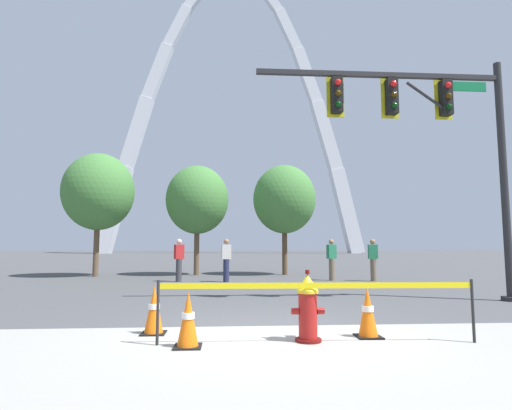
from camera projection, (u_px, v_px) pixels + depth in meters
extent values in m
plane|color=#474749|center=(268.00, 329.00, 6.55)|extent=(240.00, 240.00, 0.00)
cylinder|color=#5E0F0D|center=(308.00, 340.00, 5.66)|extent=(0.36, 0.36, 0.05)
cylinder|color=maroon|center=(308.00, 316.00, 5.70)|extent=(0.26, 0.26, 0.62)
cylinder|color=gold|center=(308.00, 292.00, 5.73)|extent=(0.30, 0.30, 0.04)
cone|color=gold|center=(307.00, 282.00, 5.74)|extent=(0.30, 0.30, 0.22)
cylinder|color=#5E0F0D|center=(307.00, 272.00, 5.76)|extent=(0.06, 0.06, 0.06)
cylinder|color=maroon|center=(295.00, 311.00, 5.69)|extent=(0.10, 0.09, 0.09)
cylinder|color=maroon|center=(321.00, 311.00, 5.71)|extent=(0.10, 0.09, 0.09)
cylinder|color=maroon|center=(305.00, 315.00, 5.89)|extent=(0.13, 0.14, 0.13)
cylinder|color=#5E0F0D|center=(304.00, 315.00, 5.97)|extent=(0.15, 0.03, 0.15)
cylinder|color=#232326|center=(158.00, 313.00, 5.49)|extent=(0.04, 0.04, 0.87)
cylinder|color=#232326|center=(473.00, 311.00, 5.64)|extent=(0.04, 0.04, 0.87)
cube|color=yellow|center=(317.00, 286.00, 5.60)|extent=(4.31, 0.14, 0.08)
cube|color=black|center=(188.00, 347.00, 5.34)|extent=(0.36, 0.36, 0.03)
cone|color=orange|center=(188.00, 318.00, 5.37)|extent=(0.28, 0.28, 0.70)
cylinder|color=white|center=(188.00, 316.00, 5.38)|extent=(0.17, 0.17, 0.08)
cube|color=black|center=(368.00, 337.00, 5.93)|extent=(0.36, 0.36, 0.03)
cone|color=orange|center=(368.00, 311.00, 5.97)|extent=(0.28, 0.28, 0.70)
cylinder|color=white|center=(368.00, 309.00, 5.97)|extent=(0.17, 0.17, 0.08)
cube|color=black|center=(153.00, 334.00, 6.15)|extent=(0.36, 0.36, 0.03)
cone|color=orange|center=(154.00, 309.00, 6.19)|extent=(0.28, 0.28, 0.70)
cylinder|color=white|center=(154.00, 306.00, 6.19)|extent=(0.17, 0.17, 0.08)
cylinder|color=#232326|center=(504.00, 179.00, 10.22)|extent=(0.18, 0.18, 6.00)
cylinder|color=#232326|center=(511.00, 299.00, 9.93)|extent=(0.44, 0.44, 0.10)
cube|color=#232326|center=(379.00, 75.00, 10.28)|extent=(6.20, 0.12, 0.12)
cylinder|color=#232326|center=(428.00, 97.00, 10.30)|extent=(1.11, 0.08, 0.81)
cube|color=black|center=(446.00, 98.00, 10.33)|extent=(0.26, 0.24, 0.90)
cube|color=gold|center=(443.00, 100.00, 10.47)|extent=(0.44, 0.03, 1.04)
sphere|color=red|center=(448.00, 85.00, 10.23)|extent=(0.16, 0.16, 0.16)
sphere|color=#392706|center=(449.00, 96.00, 10.21)|extent=(0.16, 0.16, 0.16)
sphere|color=black|center=(449.00, 107.00, 10.18)|extent=(0.16, 0.16, 0.16)
cube|color=black|center=(392.00, 97.00, 10.24)|extent=(0.26, 0.24, 0.90)
cube|color=gold|center=(390.00, 99.00, 10.38)|extent=(0.44, 0.03, 1.04)
sphere|color=red|center=(393.00, 84.00, 10.14)|extent=(0.16, 0.16, 0.16)
sphere|color=#392706|center=(394.00, 95.00, 10.11)|extent=(0.16, 0.16, 0.16)
sphere|color=black|center=(394.00, 106.00, 10.08)|extent=(0.16, 0.16, 0.16)
cube|color=black|center=(337.00, 95.00, 10.15)|extent=(0.26, 0.24, 0.90)
cube|color=gold|center=(335.00, 97.00, 10.29)|extent=(0.44, 0.03, 1.04)
sphere|color=red|center=(338.00, 82.00, 10.05)|extent=(0.16, 0.16, 0.16)
sphere|color=#392706|center=(338.00, 93.00, 10.02)|extent=(0.16, 0.16, 0.16)
sphere|color=black|center=(338.00, 104.00, 9.99)|extent=(0.16, 0.16, 0.16)
cube|color=#0F6638|center=(469.00, 87.00, 10.38)|extent=(0.90, 0.04, 0.24)
cube|color=silver|center=(114.00, 210.00, 74.05)|extent=(6.06, 2.55, 16.28)
cube|color=silver|center=(137.00, 133.00, 75.71)|extent=(5.82, 2.32, 13.72)
cube|color=silver|center=(158.00, 73.00, 77.12)|extent=(5.57, 2.10, 11.18)
cube|color=silver|center=(178.00, 27.00, 78.26)|extent=(5.30, 1.87, 8.68)
cube|color=silver|center=(288.00, 31.00, 79.67)|extent=(5.30, 1.87, 8.68)
cube|color=silver|center=(307.00, 77.00, 78.99)|extent=(5.57, 2.10, 11.18)
cube|color=silver|center=(326.00, 137.00, 78.06)|extent=(5.82, 2.32, 13.72)
cube|color=silver|center=(346.00, 211.00, 76.86)|extent=(6.06, 2.55, 16.28)
cylinder|color=brown|center=(96.00, 250.00, 17.99)|extent=(0.24, 0.24, 2.34)
ellipsoid|color=#427A38|center=(98.00, 192.00, 18.25)|extent=(3.12, 3.12, 3.43)
cylinder|color=brown|center=(197.00, 251.00, 18.86)|extent=(0.24, 0.24, 2.17)
ellipsoid|color=#427A38|center=(197.00, 200.00, 19.10)|extent=(2.90, 2.90, 3.19)
cylinder|color=brown|center=(285.00, 251.00, 19.08)|extent=(0.24, 0.24, 2.21)
ellipsoid|color=#427A38|center=(284.00, 199.00, 19.33)|extent=(2.94, 2.94, 3.23)
cylinder|color=brown|center=(332.00, 269.00, 15.86)|extent=(0.22, 0.22, 0.84)
cube|color=#23754C|center=(331.00, 252.00, 15.93)|extent=(0.39, 0.30, 0.54)
sphere|color=#936B4C|center=(331.00, 242.00, 15.97)|extent=(0.20, 0.20, 0.20)
cylinder|color=brown|center=(373.00, 270.00, 15.55)|extent=(0.22, 0.22, 0.84)
cube|color=#23754C|center=(373.00, 252.00, 15.62)|extent=(0.36, 0.23, 0.54)
sphere|color=#936B4C|center=(373.00, 242.00, 15.66)|extent=(0.20, 0.20, 0.20)
cylinder|color=#38383D|center=(179.00, 270.00, 15.32)|extent=(0.22, 0.22, 0.84)
cube|color=#B22323|center=(179.00, 252.00, 15.39)|extent=(0.39, 0.35, 0.54)
sphere|color=beige|center=(179.00, 242.00, 15.43)|extent=(0.20, 0.20, 0.20)
cylinder|color=#232847|center=(226.00, 271.00, 15.20)|extent=(0.22, 0.22, 0.84)
cube|color=beige|center=(226.00, 252.00, 15.26)|extent=(0.37, 0.25, 0.54)
sphere|color=#936B4C|center=(226.00, 242.00, 15.30)|extent=(0.20, 0.20, 0.20)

